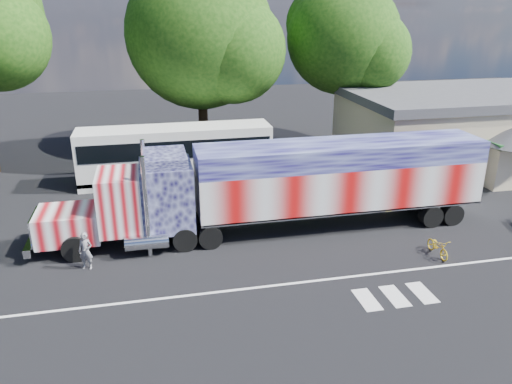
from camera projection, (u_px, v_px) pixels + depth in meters
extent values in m
plane|color=black|center=(269.00, 252.00, 23.54)|extent=(100.00, 100.00, 0.00)
cube|color=silver|center=(286.00, 284.00, 20.79)|extent=(30.00, 0.15, 0.01)
cube|color=silver|center=(367.00, 300.00, 19.70)|extent=(0.70, 1.60, 0.01)
cube|color=silver|center=(395.00, 296.00, 19.94)|extent=(0.70, 1.60, 0.01)
cube|color=silver|center=(422.00, 293.00, 20.18)|extent=(0.70, 1.60, 0.01)
cube|color=black|center=(146.00, 228.00, 24.17)|extent=(9.85, 1.09, 0.33)
cube|color=#D07D82|center=(69.00, 224.00, 23.28)|extent=(2.85, 2.41, 1.42)
cube|color=silver|center=(35.00, 227.00, 22.99)|extent=(0.13, 2.08, 1.27)
cube|color=silver|center=(33.00, 241.00, 23.20)|extent=(0.33, 2.74, 0.39)
cube|color=#D07D82|center=(120.00, 201.00, 23.41)|extent=(1.97, 2.74, 2.74)
cube|color=black|center=(98.00, 192.00, 23.05)|extent=(0.07, 2.30, 0.99)
cube|color=#4E4E7B|center=(167.00, 195.00, 23.81)|extent=(2.41, 2.74, 3.17)
cube|color=#4E4E7B|center=(165.00, 159.00, 23.17)|extent=(1.97, 2.63, 0.55)
cylinder|color=silver|center=(146.00, 186.00, 24.93)|extent=(0.22, 0.22, 4.82)
cylinder|color=silver|center=(146.00, 208.00, 22.29)|extent=(0.22, 0.22, 4.82)
cylinder|color=silver|center=(146.00, 218.00, 25.49)|extent=(1.97, 0.72, 0.72)
cylinder|color=silver|center=(147.00, 242.00, 22.89)|extent=(1.97, 0.72, 0.72)
cylinder|color=black|center=(75.00, 249.00, 22.50)|extent=(1.20, 0.38, 1.20)
cylinder|color=black|center=(81.00, 227.00, 24.70)|extent=(1.20, 0.38, 1.20)
cylinder|color=black|center=(185.00, 239.00, 23.54)|extent=(1.14, 0.60, 1.14)
cylinder|color=black|center=(181.00, 219.00, 25.64)|extent=(1.14, 0.60, 1.14)
cylinder|color=black|center=(210.00, 236.00, 23.78)|extent=(1.14, 0.60, 1.14)
cylinder|color=black|center=(205.00, 217.00, 25.88)|extent=(1.14, 0.60, 1.14)
cube|color=black|center=(338.00, 207.00, 26.03)|extent=(14.23, 1.20, 0.33)
cube|color=#D47676|center=(340.00, 184.00, 25.58)|extent=(14.67, 2.85, 2.19)
cube|color=#4D4E94|center=(342.00, 153.00, 25.00)|extent=(14.67, 2.85, 1.09)
cube|color=silver|center=(339.00, 204.00, 25.97)|extent=(14.67, 2.85, 0.13)
cube|color=silver|center=(469.00, 165.00, 26.85)|extent=(0.04, 2.74, 3.17)
cylinder|color=black|center=(431.00, 216.00, 26.08)|extent=(1.14, 0.60, 1.14)
cylinder|color=black|center=(409.00, 200.00, 28.18)|extent=(1.14, 0.60, 1.14)
cylinder|color=black|center=(451.00, 214.00, 26.32)|extent=(1.14, 0.60, 1.14)
cylinder|color=black|center=(428.00, 198.00, 28.42)|extent=(1.14, 0.60, 1.14)
cube|color=white|center=(176.00, 154.00, 32.39)|extent=(12.31, 2.67, 3.59)
cube|color=black|center=(175.00, 144.00, 32.15)|extent=(11.90, 2.73, 1.13)
cube|color=black|center=(177.00, 174.00, 32.86)|extent=(12.31, 2.67, 0.26)
cube|color=black|center=(76.00, 158.00, 31.11)|extent=(0.06, 2.36, 1.44)
cylinder|color=black|center=(103.00, 184.00, 30.75)|extent=(1.03, 0.31, 1.03)
cylinder|color=black|center=(106.00, 172.00, 33.10)|extent=(1.03, 0.31, 1.03)
cylinder|color=black|center=(226.00, 176.00, 32.28)|extent=(1.03, 0.31, 1.03)
cylinder|color=black|center=(220.00, 164.00, 34.63)|extent=(1.03, 0.31, 1.03)
cylinder|color=black|center=(240.00, 175.00, 32.47)|extent=(1.03, 0.31, 1.03)
cylinder|color=black|center=(233.00, 163.00, 34.81)|extent=(1.03, 0.31, 1.03)
cube|color=#C5B494|center=(498.00, 129.00, 36.75)|extent=(22.00, 10.00, 4.60)
cube|color=#46464B|center=(504.00, 94.00, 35.83)|extent=(22.40, 10.40, 0.60)
cube|color=#1E5926|center=(437.00, 153.00, 30.52)|extent=(1.60, 0.08, 1.20)
cube|color=#1E5926|center=(495.00, 149.00, 31.31)|extent=(1.60, 0.08, 1.20)
cube|color=#C5B494|center=(511.00, 167.00, 31.39)|extent=(3.00, 1.20, 2.60)
imported|color=slate|center=(86.00, 251.00, 21.76)|extent=(0.72, 0.58, 1.71)
imported|color=gold|center=(438.00, 247.00, 23.04)|extent=(0.59, 1.68, 0.88)
cylinder|color=black|center=(203.00, 108.00, 37.65)|extent=(0.70, 0.70, 7.11)
sphere|color=#254E12|center=(200.00, 35.00, 35.77)|extent=(10.62, 10.62, 10.62)
sphere|color=#254E12|center=(233.00, 51.00, 35.09)|extent=(7.43, 7.43, 7.43)
sphere|color=#254E12|center=(175.00, 19.00, 36.55)|extent=(6.90, 6.90, 6.90)
cylinder|color=black|center=(339.00, 105.00, 39.75)|extent=(0.70, 0.70, 6.84)
sphere|color=#254E12|center=(343.00, 37.00, 37.93)|extent=(8.60, 8.60, 8.60)
sphere|color=#254E12|center=(370.00, 52.00, 37.44)|extent=(6.02, 6.02, 6.02)
sphere|color=#254E12|center=(322.00, 23.00, 38.51)|extent=(5.59, 5.59, 5.59)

